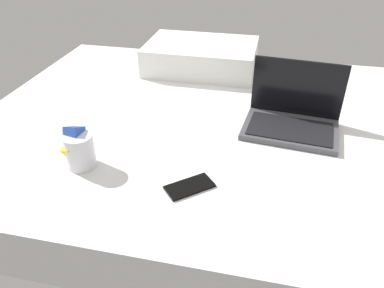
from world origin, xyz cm
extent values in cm
cube|color=white|center=(0.00, 0.00, 9.00)|extent=(180.00, 140.00, 18.00)
cube|color=#4C4C51|center=(28.34, -3.78, 19.00)|extent=(35.12, 26.17, 2.00)
cube|color=black|center=(28.19, -5.28, 20.20)|extent=(30.55, 19.80, 0.40)
cube|color=black|center=(29.44, 7.16, 30.50)|extent=(32.94, 4.28, 21.00)
cylinder|color=silver|center=(-35.36, -39.06, 23.50)|extent=(9.00, 9.00, 11.00)
cube|color=yellow|center=(-36.36, -38.01, 21.94)|extent=(7.35, 7.14, 5.08)
cube|color=yellow|center=(-37.28, -40.03, 25.42)|extent=(6.36, 7.36, 6.36)
cube|color=blue|center=(-37.16, -37.43, 28.91)|extent=(5.91, 6.51, 6.06)
cube|color=black|center=(-0.05, -42.34, 18.40)|extent=(15.03, 14.31, 0.80)
cube|color=white|center=(-14.81, 48.00, 24.50)|extent=(52.00, 36.00, 13.00)
camera|label=1|loc=(19.26, -125.30, 88.62)|focal=35.27mm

